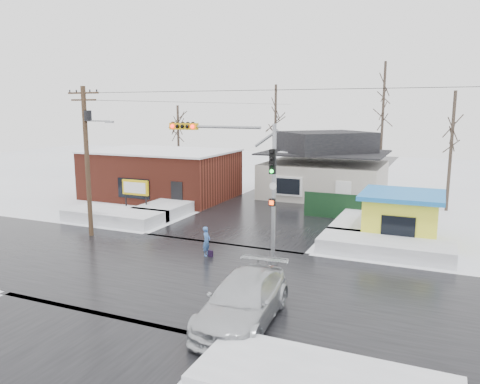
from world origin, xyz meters
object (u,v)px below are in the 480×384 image
at_px(pedestrian, 207,242).
at_px(car, 243,301).
at_px(utility_pole, 88,153).
at_px(kiosk, 401,216).
at_px(traffic_signal, 244,173).
at_px(marquee_sign, 135,189).

relative_size(pedestrian, car, 0.27).
distance_m(pedestrian, car, 8.06).
xyz_separation_m(utility_pole, kiosk, (17.43, 6.49, -3.65)).
relative_size(traffic_signal, car, 1.20).
height_order(utility_pole, marquee_sign, utility_pole).
bearing_deg(utility_pole, marquee_sign, 100.13).
bearing_deg(traffic_signal, utility_pole, 177.05).
relative_size(traffic_signal, utility_pole, 0.78).
height_order(marquee_sign, kiosk, kiosk).
xyz_separation_m(marquee_sign, car, (14.21, -13.10, -1.08)).
bearing_deg(utility_pole, pedestrian, -4.69).
xyz_separation_m(pedestrian, car, (4.87, -6.43, 0.06)).
bearing_deg(utility_pole, car, -28.41).
bearing_deg(traffic_signal, pedestrian, -176.02).
bearing_deg(utility_pole, kiosk, 20.44).
xyz_separation_m(kiosk, pedestrian, (-9.16, -7.17, -0.68)).
relative_size(marquee_sign, pedestrian, 1.63).
bearing_deg(kiosk, traffic_signal, -135.16).
distance_m(kiosk, car, 14.28).
height_order(utility_pole, car, utility_pole).
bearing_deg(kiosk, utility_pole, -159.56).
distance_m(utility_pole, pedestrian, 9.36).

